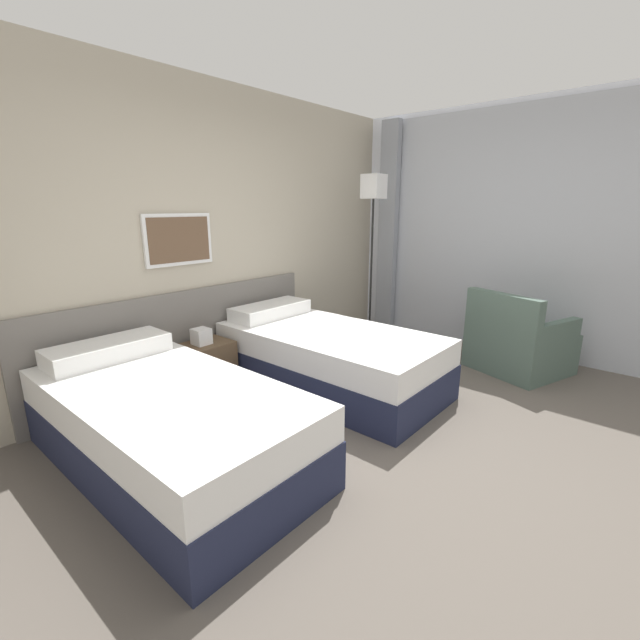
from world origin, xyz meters
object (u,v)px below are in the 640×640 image
Objects in this scene: floor_lamp at (373,204)px; armchair at (518,345)px; bed_near_window at (328,357)px; nightstand at (204,366)px; bed_near_door at (168,423)px.

floor_lamp reaches higher than armchair.
armchair is at bearing -37.91° from bed_near_window.
floor_lamp reaches higher than nightstand.
bed_near_window reaches higher than nightstand.
armchair is at bearing -82.83° from floor_lamp.
armchair is (2.34, -1.98, 0.04)m from nightstand.
floor_lamp is at bearing -8.88° from nightstand.
armchair is (3.15, -1.20, -0.01)m from bed_near_door.
nightstand is 0.58× the size of armchair.
bed_near_door is 1.13m from nightstand.
bed_near_window is at bearing -161.24° from floor_lamp.
bed_near_window is (1.61, 0.00, 0.00)m from bed_near_door.
bed_near_window is at bearing 70.94° from armchair.
floor_lamp is at bearing 18.76° from bed_near_window.
nightstand is at bearing 68.60° from armchair.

